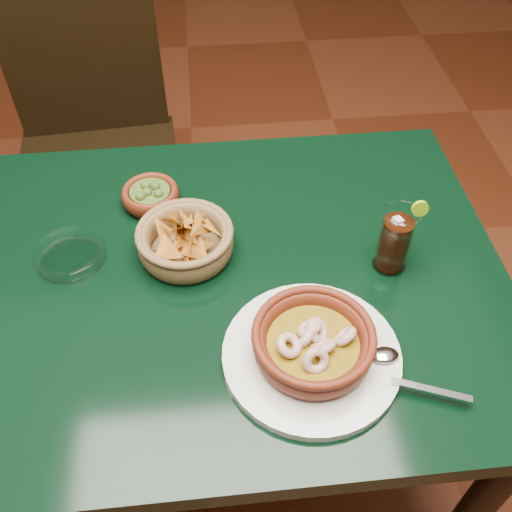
{
  "coord_description": "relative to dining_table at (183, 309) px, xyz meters",
  "views": [
    {
      "loc": [
        0.07,
        -0.69,
        1.54
      ],
      "look_at": [
        0.14,
        -0.02,
        0.81
      ],
      "focal_mm": 40.0,
      "sensor_mm": 36.0,
      "label": 1
    }
  ],
  "objects": [
    {
      "name": "ground",
      "position": [
        0.0,
        0.0,
        -0.65
      ],
      "size": [
        7.0,
        7.0,
        0.0
      ],
      "primitive_type": "plane",
      "color": "#471C0C",
      "rests_on": "ground"
    },
    {
      "name": "cola_drink",
      "position": [
        0.39,
        -0.01,
        0.16
      ],
      "size": [
        0.13,
        0.13,
        0.15
      ],
      "color": "white",
      "rests_on": "dining_table"
    },
    {
      "name": "guacamole_ramekin",
      "position": [
        -0.05,
        0.2,
        0.12
      ],
      "size": [
        0.14,
        0.14,
        0.05
      ],
      "color": "#551C0D",
      "rests_on": "dining_table"
    },
    {
      "name": "glass_ashtray",
      "position": [
        -0.2,
        0.06,
        0.11
      ],
      "size": [
        0.14,
        0.14,
        0.03
      ],
      "color": "white",
      "rests_on": "dining_table"
    },
    {
      "name": "dining_chair",
      "position": [
        -0.25,
        0.71,
        -0.11
      ],
      "size": [
        0.49,
        0.49,
        0.99
      ],
      "color": "black",
      "rests_on": "ground"
    },
    {
      "name": "dining_table",
      "position": [
        0.0,
        0.0,
        0.0
      ],
      "size": [
        1.2,
        0.8,
        0.75
      ],
      "color": "black",
      "rests_on": "ground"
    },
    {
      "name": "shrimp_plate",
      "position": [
        0.21,
        -0.2,
        0.13
      ],
      "size": [
        0.37,
        0.29,
        0.08
      ],
      "color": "silver",
      "rests_on": "dining_table"
    },
    {
      "name": "chip_basket",
      "position": [
        0.02,
        0.06,
        0.13
      ],
      "size": [
        0.21,
        0.21,
        0.13
      ],
      "color": "olive",
      "rests_on": "dining_table"
    }
  ]
}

